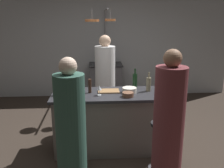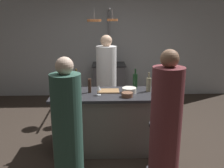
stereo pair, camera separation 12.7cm
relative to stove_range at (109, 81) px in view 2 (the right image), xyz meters
name	(u,v)px [view 2 (the right image)]	position (x,y,z in m)	size (l,w,h in m)	color
ground_plane	(112,147)	(0.00, -2.45, -0.45)	(9.00, 9.00, 0.00)	#382D26
back_wall	(109,45)	(0.00, 0.40, 0.85)	(6.40, 0.16, 2.60)	#B2B7BC
kitchen_island	(112,121)	(0.00, -2.45, 0.01)	(1.80, 0.72, 0.90)	slate
stove_range	(109,81)	(0.00, 0.00, 0.00)	(0.80, 0.64, 0.89)	#47474C
chef	(107,86)	(-0.08, -1.62, 0.34)	(0.36, 0.36, 1.70)	white
bar_stool_right	(158,145)	(0.58, -3.07, -0.07)	(0.28, 0.28, 0.68)	#4C4C51
guest_right	(165,128)	(0.57, -3.41, 0.33)	(0.35, 0.35, 1.67)	brown
bar_stool_left	(73,146)	(-0.53, -3.07, -0.07)	(0.28, 0.28, 0.68)	#4C4C51
guest_left	(68,133)	(-0.53, -3.43, 0.30)	(0.34, 0.34, 1.60)	#33594C
overhead_pot_rack	(106,33)	(-0.08, -0.49, 1.21)	(0.59, 1.48, 2.17)	gray
cutting_board	(108,91)	(-0.06, -2.37, 0.46)	(0.32, 0.22, 0.02)	#997047
pepper_mill	(90,86)	(-0.34, -2.41, 0.56)	(0.05, 0.05, 0.21)	#382319
wine_bottle_white	(149,84)	(0.55, -2.37, 0.56)	(0.07, 0.07, 0.29)	gray
wine_bottle_amber	(76,82)	(-0.55, -2.26, 0.58)	(0.07, 0.07, 0.33)	brown
wine_bottle_red	(135,81)	(0.37, -2.23, 0.58)	(0.07, 0.07, 0.32)	#143319
wine_bottle_green	(59,86)	(-0.77, -2.48, 0.58)	(0.07, 0.07, 0.32)	#193D23
wine_glass_near_left_guest	(78,88)	(-0.50, -2.50, 0.56)	(0.07, 0.07, 0.15)	silver
wine_glass_by_chef	(99,88)	(-0.20, -2.55, 0.56)	(0.07, 0.07, 0.15)	silver
mixing_bowl_wooden	(127,95)	(0.20, -2.64, 0.49)	(0.16, 0.16, 0.06)	brown
mixing_bowl_ceramic	(129,90)	(0.25, -2.43, 0.49)	(0.21, 0.21, 0.08)	silver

